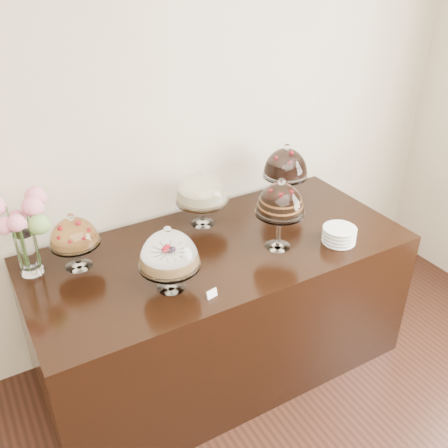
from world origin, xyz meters
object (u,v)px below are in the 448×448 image
cake_stand_dark_choco (286,165)px  plate_stack (339,235)px  cake_stand_sugar_sponge (169,252)px  cake_stand_fruit_tart (74,235)px  cake_stand_choco_layer (280,202)px  flower_vase (24,225)px  display_counter (220,308)px  cake_stand_cheesecake (202,190)px

cake_stand_dark_choco → plate_stack: 0.61m
cake_stand_sugar_sponge → cake_stand_fruit_tart: bearing=130.0°
cake_stand_choco_layer → flower_vase: (-1.27, 0.45, -0.01)m
cake_stand_choco_layer → flower_vase: bearing=160.7°
cake_stand_sugar_sponge → plate_stack: cake_stand_sugar_sponge is taller
cake_stand_sugar_sponge → flower_vase: bearing=139.4°
cake_stand_dark_choco → cake_stand_sugar_sponge: bearing=-155.7°
cake_stand_sugar_sponge → cake_stand_dark_choco: 1.14m
cake_stand_sugar_sponge → display_counter: bearing=27.0°
display_counter → cake_stand_cheesecake: size_ratio=6.03×
cake_stand_dark_choco → plate_stack: cake_stand_dark_choco is taller
cake_stand_dark_choco → flower_vase: (-1.62, 0.03, 0.01)m
flower_vase → display_counter: bearing=-16.6°
cake_stand_choco_layer → cake_stand_cheesecake: size_ratio=1.18×
cake_stand_sugar_sponge → cake_stand_cheesecake: size_ratio=0.99×
display_counter → cake_stand_sugar_sponge: cake_stand_sugar_sponge is taller
cake_stand_sugar_sponge → cake_stand_cheesecake: 0.67m
cake_stand_sugar_sponge → plate_stack: 1.05m
cake_stand_dark_choco → cake_stand_fruit_tart: size_ratio=1.29×
plate_stack → cake_stand_cheesecake: bearing=134.6°
cake_stand_sugar_sponge → plate_stack: bearing=-5.3°
cake_stand_fruit_tart → cake_stand_sugar_sponge: bearing=-50.0°
cake_stand_choco_layer → plate_stack: cake_stand_choco_layer is taller
cake_stand_cheesecake → plate_stack: size_ratio=1.93×
display_counter → plate_stack: plate_stack is taller
display_counter → cake_stand_sugar_sponge: 0.80m
cake_stand_dark_choco → flower_vase: 1.62m
cake_stand_choco_layer → cake_stand_cheesecake: 0.52m
cake_stand_dark_choco → plate_stack: size_ratio=2.23×
cake_stand_sugar_sponge → cake_stand_cheesecake: bearing=48.3°
cake_stand_dark_choco → cake_stand_fruit_tart: cake_stand_dark_choco is taller
cake_stand_cheesecake → plate_stack: bearing=-45.4°
cake_stand_dark_choco → cake_stand_fruit_tart: 1.40m
cake_stand_cheesecake → cake_stand_fruit_tart: (-0.80, -0.08, -0.03)m
cake_stand_sugar_sponge → cake_stand_dark_choco: bearing=24.3°
cake_stand_choco_layer → cake_stand_dark_choco: bearing=50.9°
display_counter → cake_stand_dark_choco: size_ratio=5.23×
display_counter → cake_stand_sugar_sponge: (-0.40, -0.20, 0.66)m
cake_stand_fruit_tart → plate_stack: size_ratio=1.72×
cake_stand_cheesecake → display_counter: bearing=-98.6°
cake_stand_sugar_sponge → cake_stand_choco_layer: cake_stand_choco_layer is taller
cake_stand_sugar_sponge → plate_stack: (1.03, -0.09, -0.17)m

